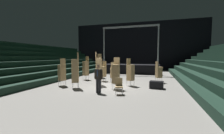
{
  "coord_description": "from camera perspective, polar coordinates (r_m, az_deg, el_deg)",
  "views": [
    {
      "loc": [
        3.04,
        -10.05,
        2.18
      ],
      "look_at": [
        -0.07,
        0.46,
        1.4
      ],
      "focal_mm": 23.22,
      "sensor_mm": 36.0,
      "label": 1
    }
  ],
  "objects": [
    {
      "name": "equipment_road_case",
      "position": [
        10.49,
        17.12,
        -6.72
      ],
      "size": [
        0.96,
        0.69,
        0.5
      ],
      "primitive_type": "cube",
      "rotation": [
        0.0,
        0.0,
        -0.1
      ],
      "color": "black",
      "rests_on": "ground_plane"
    },
    {
      "name": "chair_stack_aisle_right",
      "position": [
        11.48,
        -19.14,
        -1.92
      ],
      "size": [
        0.59,
        0.59,
        2.05
      ],
      "rotation": [
        0.0,
        0.0,
        1.09
      ],
      "color": "#B2B5BA",
      "rests_on": "ground_plane"
    },
    {
      "name": "arena_end_wall",
      "position": [
        25.3,
        9.64,
        8.13
      ],
      "size": [
        22.0,
        0.3,
        8.0
      ],
      "primitive_type": "cube",
      "color": "black",
      "rests_on": "ground_plane"
    },
    {
      "name": "man_with_tie",
      "position": [
        8.72,
        -5.38,
        -3.97
      ],
      "size": [
        0.57,
        0.3,
        1.71
      ],
      "rotation": [
        0.0,
        0.0,
        2.95
      ],
      "color": "black",
      "rests_on": "ground_plane"
    },
    {
      "name": "chair_stack_mid_right",
      "position": [
        13.92,
        -10.31,
        -0.41
      ],
      "size": [
        0.6,
        0.6,
        2.22
      ],
      "rotation": [
        0.0,
        0.0,
        2.63
      ],
      "color": "#B2B5BA",
      "rests_on": "ground_plane"
    },
    {
      "name": "chair_stack_front_right",
      "position": [
        15.15,
        -4.8,
        0.48
      ],
      "size": [
        0.51,
        0.51,
        2.48
      ],
      "rotation": [
        0.0,
        0.0,
        0.18
      ],
      "color": "#B2B5BA",
      "rests_on": "ground_plane"
    },
    {
      "name": "ground_plane",
      "position": [
        10.74,
        -0.33,
        -7.92
      ],
      "size": [
        22.0,
        30.0,
        0.1
      ],
      "primitive_type": "cube",
      "color": "slate"
    },
    {
      "name": "chair_stack_aisle_left",
      "position": [
        9.7,
        1.52,
        -2.51
      ],
      "size": [
        0.46,
        0.46,
        2.14
      ],
      "rotation": [
        0.0,
        0.0,
        3.09
      ],
      "color": "#B2B5BA",
      "rests_on": "ground_plane"
    },
    {
      "name": "bleacher_bank_left",
      "position": [
        15.63,
        -28.49,
        2.18
      ],
      "size": [
        6.0,
        24.0,
        3.6
      ],
      "rotation": [
        0.0,
        0.0,
        1.57
      ],
      "color": "black",
      "rests_on": "ground_plane"
    },
    {
      "name": "loose_chair_near_man",
      "position": [
        8.46,
        2.77,
        -7.15
      ],
      "size": [
        0.53,
        0.53,
        0.95
      ],
      "rotation": [
        0.0,
        0.0,
        3.39
      ],
      "color": "#B2B5BA",
      "rests_on": "ground_plane"
    },
    {
      "name": "chair_stack_front_left",
      "position": [
        10.28,
        -14.26,
        -1.32
      ],
      "size": [
        0.58,
        0.58,
        2.48
      ],
      "rotation": [
        0.0,
        0.0,
        1.97
      ],
      "color": "#B2B5BA",
      "rests_on": "ground_plane"
    },
    {
      "name": "chair_stack_rear_left",
      "position": [
        10.88,
        7.27,
        -2.05
      ],
      "size": [
        0.6,
        0.6,
        2.05
      ],
      "rotation": [
        0.0,
        0.0,
        4.2
      ],
      "color": "#B2B5BA",
      "rests_on": "ground_plane"
    },
    {
      "name": "chair_stack_mid_left",
      "position": [
        12.9,
        -3.54,
        -1.63
      ],
      "size": [
        0.57,
        0.57,
        1.79
      ],
      "rotation": [
        0.0,
        0.0,
        2.77
      ],
      "color": "#B2B5BA",
      "rests_on": "ground_plane"
    },
    {
      "name": "stage_riser",
      "position": [
        19.48,
        7.46,
        -0.41
      ],
      "size": [
        7.3,
        2.84,
        5.99
      ],
      "color": "black",
      "rests_on": "ground_plane"
    },
    {
      "name": "chair_stack_rear_centre",
      "position": [
        11.06,
        -5.34,
        -0.62
      ],
      "size": [
        0.57,
        0.57,
        2.56
      ],
      "rotation": [
        0.0,
        0.0,
        5.08
      ],
      "color": "#B2B5BA",
      "rests_on": "ground_plane"
    },
    {
      "name": "chair_stack_mid_centre",
      "position": [
        12.86,
        17.91,
        -1.84
      ],
      "size": [
        0.59,
        0.59,
        1.79
      ],
      "rotation": [
        0.0,
        0.0,
        5.2
      ],
      "color": "#B2B5BA",
      "rests_on": "ground_plane"
    },
    {
      "name": "chair_stack_rear_right",
      "position": [
        12.18,
        0.4,
        -2.16
      ],
      "size": [
        0.58,
        0.58,
        1.71
      ],
      "rotation": [
        0.0,
        0.0,
        0.4
      ],
      "color": "#B2B5BA",
      "rests_on": "ground_plane"
    }
  ]
}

